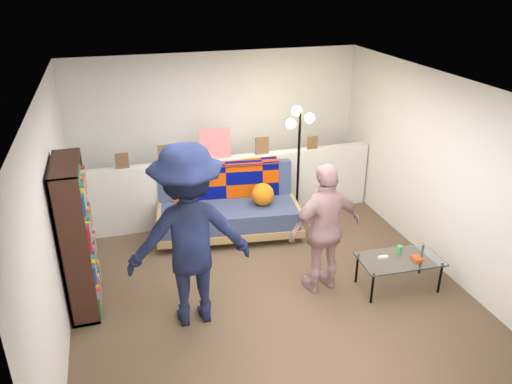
# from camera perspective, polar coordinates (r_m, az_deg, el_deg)

# --- Properties ---
(ground) EXTENTS (5.00, 5.00, 0.00)m
(ground) POSITION_cam_1_polar(r_m,az_deg,el_deg) (6.20, 1.07, -10.36)
(ground) COLOR brown
(ground) RESTS_ON ground
(room_shell) EXTENTS (4.60, 5.05, 2.45)m
(room_shell) POSITION_cam_1_polar(r_m,az_deg,el_deg) (5.84, -0.20, 5.83)
(room_shell) COLOR silver
(room_shell) RESTS_ON ground
(half_wall_ledge) EXTENTS (4.45, 0.15, 1.00)m
(half_wall_ledge) POSITION_cam_1_polar(r_m,az_deg,el_deg) (7.47, -3.06, 0.42)
(half_wall_ledge) COLOR silver
(half_wall_ledge) RESTS_ON ground
(ledge_decor) EXTENTS (2.97, 0.02, 0.45)m
(ledge_decor) POSITION_cam_1_polar(r_m,az_deg,el_deg) (7.16, -4.91, 5.10)
(ledge_decor) COLOR brown
(ledge_decor) RESTS_ON half_wall_ledge
(futon_sofa) EXTENTS (2.12, 1.20, 0.87)m
(futon_sofa) POSITION_cam_1_polar(r_m,az_deg,el_deg) (7.11, -3.07, -1.75)
(futon_sofa) COLOR #A98652
(futon_sofa) RESTS_ON ground
(bookshelf) EXTENTS (0.29, 0.86, 1.73)m
(bookshelf) POSITION_cam_1_polar(r_m,az_deg,el_deg) (5.77, -19.75, -5.40)
(bookshelf) COLOR black
(bookshelf) RESTS_ON ground
(coffee_table) EXTENTS (0.99, 0.58, 0.50)m
(coffee_table) POSITION_cam_1_polar(r_m,az_deg,el_deg) (6.16, 16.14, -7.50)
(coffee_table) COLOR black
(coffee_table) RESTS_ON ground
(floor_lamp) EXTENTS (0.41, 0.33, 1.76)m
(floor_lamp) POSITION_cam_1_polar(r_m,az_deg,el_deg) (7.13, 4.88, 5.62)
(floor_lamp) COLOR black
(floor_lamp) RESTS_ON ground
(person_left) EXTENTS (1.31, 0.75, 2.01)m
(person_left) POSITION_cam_1_polar(r_m,az_deg,el_deg) (5.17, -7.63, -5.06)
(person_left) COLOR black
(person_left) RESTS_ON ground
(person_right) EXTENTS (0.98, 0.53, 1.58)m
(person_right) POSITION_cam_1_polar(r_m,az_deg,el_deg) (5.77, 7.91, -4.20)
(person_right) COLOR pink
(person_right) RESTS_ON ground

